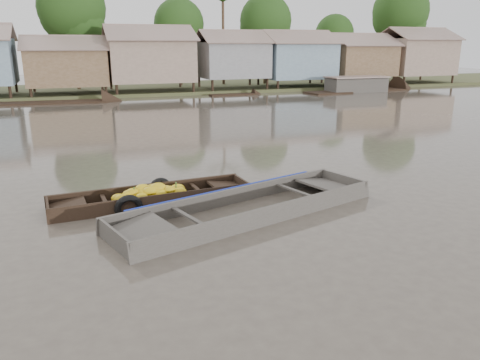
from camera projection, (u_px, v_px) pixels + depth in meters
name	position (u px, v px, depth m)	size (l,w,h in m)	color
ground	(257.00, 221.00, 10.75)	(120.00, 120.00, 0.00)	#4B4139
riverbank	(151.00, 54.00, 39.65)	(120.00, 12.47, 10.22)	#384723
banana_boat	(150.00, 198.00, 11.94)	(5.17, 1.58, 0.72)	black
viewer_boat	(248.00, 212.00, 11.20)	(7.02, 3.65, 0.55)	#3F3B35
distant_boats	(291.00, 93.00, 36.71)	(44.86, 16.24, 1.38)	black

